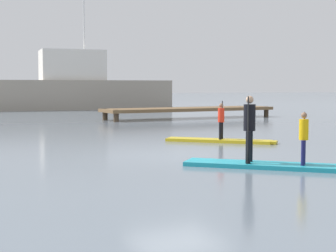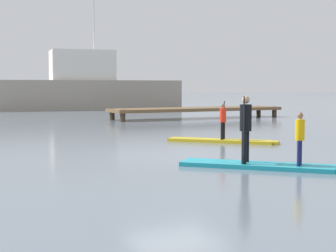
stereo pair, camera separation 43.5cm
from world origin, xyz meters
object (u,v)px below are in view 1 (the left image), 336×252
object	(u,v)px
fishing_boat_white_large	(73,89)
paddleboard_far	(264,165)
paddleboard_near	(221,141)
paddler_child_solo	(221,119)
paddler_adult	(249,124)
paddler_child_front	(304,135)

from	to	relation	value
fishing_boat_white_large	paddleboard_far	bearing A→B (deg)	-99.89
paddleboard_near	paddler_child_solo	world-z (taller)	paddler_child_solo
paddleboard_near	paddler_adult	world-z (taller)	paddler_adult
paddleboard_far	paddler_child_front	xyz separation A→B (m)	(0.63, -0.62, 0.72)
paddler_child_solo	paddler_child_front	bearing A→B (deg)	-105.21
paddleboard_near	paddleboard_far	size ratio (longest dim) A/B	0.99
paddler_child_solo	paddleboard_far	bearing A→B (deg)	-113.14
paddleboard_far	fishing_boat_white_large	size ratio (longest dim) A/B	0.19
paddler_child_solo	paddleboard_near	bearing A→B (deg)	171.21
paddleboard_near	paddler_child_solo	xyz separation A→B (m)	(0.02, -0.00, 0.73)
paddler_child_solo	paddleboard_far	size ratio (longest dim) A/B	0.41
paddleboard_near	fishing_boat_white_large	world-z (taller)	fishing_boat_white_large
paddleboard_near	paddler_child_front	distance (m)	6.01
paddler_adult	paddler_child_front	size ratio (longest dim) A/B	1.31
paddler_child_front	paddleboard_near	bearing A→B (deg)	74.96
paddler_child_solo	paddler_child_front	xyz separation A→B (m)	(-1.57, -5.76, -0.01)
paddleboard_far	paddleboard_near	bearing A→B (deg)	67.04
paddleboard_far	paddler_child_solo	bearing A→B (deg)	66.86
paddleboard_far	paddler_adult	xyz separation A→B (m)	(-0.24, 0.23, 0.94)
paddler_child_front	fishing_boat_white_large	size ratio (longest dim) A/B	0.07
paddler_adult	paddler_child_front	world-z (taller)	paddler_adult
paddleboard_near	fishing_boat_white_large	xyz separation A→B (m)	(3.48, 27.28, 1.64)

